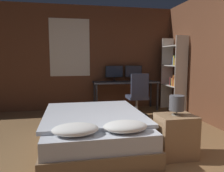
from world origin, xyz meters
TOP-DOWN VIEW (x-y plane):
  - wall_back at (-0.01, 3.76)m, footprint 12.00×0.08m
  - bed at (-0.64, 1.19)m, footprint 1.50×2.00m
  - nightstand at (0.40, 0.57)m, footprint 0.49×0.41m
  - bedside_lamp at (0.40, 0.57)m, footprint 0.20×0.20m
  - desk at (0.44, 3.40)m, footprint 1.68×0.58m
  - monitor_left at (0.18, 3.59)m, footprint 0.47×0.16m
  - monitor_right at (0.71, 3.59)m, footprint 0.47×0.16m
  - keyboard at (0.44, 3.22)m, footprint 0.40×0.13m
  - computer_mouse at (0.73, 3.22)m, footprint 0.07×0.05m
  - office_chair at (0.52, 2.62)m, footprint 0.52×0.52m
  - bookshelf at (1.61, 2.99)m, footprint 0.32×0.78m

SIDE VIEW (x-z plane):
  - bed at x=-0.64m, z-range -0.04..0.53m
  - nightstand at x=0.40m, z-range 0.00..0.57m
  - office_chair at x=0.52m, z-range -0.10..0.91m
  - desk at x=0.44m, z-range 0.28..1.03m
  - bedside_lamp at x=0.40m, z-range 0.60..0.87m
  - keyboard at x=0.44m, z-range 0.74..0.76m
  - computer_mouse at x=0.73m, z-range 0.74..0.78m
  - monitor_left at x=0.18m, z-range 0.78..1.19m
  - monitor_right at x=0.71m, z-range 0.78..1.19m
  - bookshelf at x=1.61m, z-range 0.07..1.95m
  - wall_back at x=-0.01m, z-range 0.00..2.70m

